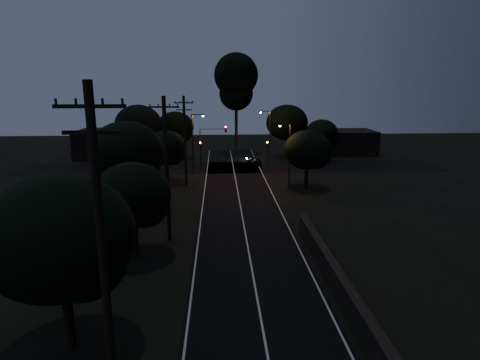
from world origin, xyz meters
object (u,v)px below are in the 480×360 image
car (254,160)px  streetlight_c (288,151)px  utility_pole_mid (167,167)px  streetlight_a (194,140)px  signal_right (267,150)px  utility_pole_near (103,256)px  signal_mast (213,140)px  tall_pine (236,81)px  utility_pole_far (185,140)px  signal_left (200,151)px  streetlight_b (269,134)px

car → streetlight_c: bearing=86.4°
utility_pole_mid → car: (9.20, 29.17, -5.14)m
streetlight_a → signal_right: bearing=11.3°
streetlight_a → streetlight_c: size_ratio=1.07×
utility_pole_near → streetlight_a: 40.04m
signal_mast → tall_pine: bearing=75.4°
utility_pole_far → signal_right: (10.60, 7.99, -2.65)m
utility_pole_near → utility_pole_far: utility_pole_near is taller
utility_pole_mid → streetlight_a: 23.04m
utility_pole_near → streetlight_a: (0.69, 40.00, -1.61)m
signal_left → signal_mast: bearing=0.1°
signal_left → signal_right: same height
utility_pole_near → car: utility_pole_near is taller
streetlight_c → car: 14.89m
signal_left → utility_pole_far: bearing=-99.9°
signal_left → signal_right: size_ratio=1.00×
utility_pole_near → signal_mast: (3.09, 41.99, -1.91)m
utility_pole_mid → streetlight_a: (0.69, 23.00, -1.10)m
streetlight_b → car: streetlight_b is taller
tall_pine → streetlight_a: (-6.31, -17.00, -7.56)m
streetlight_a → car: (8.51, 6.17, -4.03)m
utility_pole_mid → signal_right: (10.60, 24.99, -2.90)m
tall_pine → streetlight_c: bearing=-79.1°
tall_pine → streetlight_a: 19.64m
tall_pine → signal_right: tall_pine is taller
signal_right → car: (-1.40, 4.18, -2.24)m
signal_left → signal_mast: 2.26m
utility_pole_near → car: 47.42m
streetlight_c → utility_pole_near: bearing=-110.3°
utility_pole_near → utility_pole_far: 34.01m
streetlight_b → car: (-2.11, 0.17, -4.03)m
signal_mast → signal_right: bearing=-0.0°
streetlight_b → car: 4.56m
streetlight_b → car: bearing=175.3°
utility_pole_far → tall_pine: size_ratio=0.62×
signal_mast → streetlight_a: bearing=-140.2°
signal_mast → streetlight_c: size_ratio=0.83×
streetlight_a → signal_left: bearing=70.4°
utility_pole_near → signal_mast: utility_pole_near is taller
streetlight_c → signal_mast: bearing=131.2°
utility_pole_far → streetlight_c: bearing=-9.6°
signal_mast → streetlight_b: streetlight_b is taller
utility_pole_mid → car: bearing=72.5°
utility_pole_far → tall_pine: 24.96m
signal_right → utility_pole_near: bearing=-104.2°
streetlight_a → streetlight_b: same height
utility_pole_far → signal_right: utility_pole_far is taller
streetlight_a → signal_mast: bearing=39.8°
signal_right → streetlight_c: size_ratio=0.55×
signal_left → signal_right: (9.20, 0.00, 0.00)m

